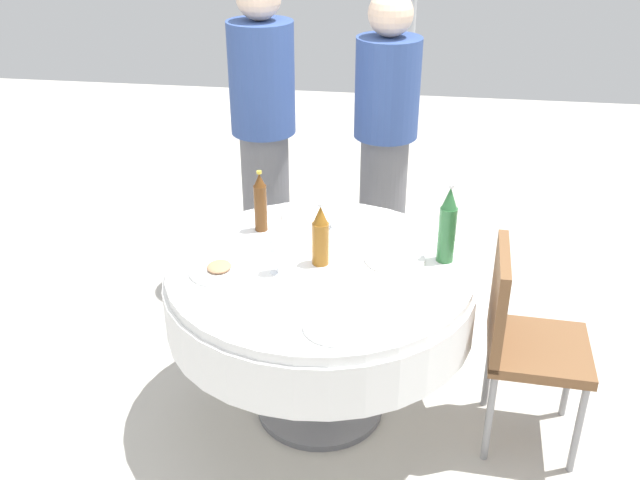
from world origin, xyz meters
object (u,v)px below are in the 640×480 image
wine_glass_west (330,206)px  plate_south (219,270)px  bottle_green_north (447,226)px  bottle_amber_inner (321,236)px  plate_outer (337,326)px  person_inner (385,139)px  bottle_brown_front (260,203)px  wine_glass_mid (277,247)px  plate_east (395,258)px  dining_table (320,297)px  chair_rear (521,333)px  person_north (264,133)px

wine_glass_west → plate_south: wine_glass_west is taller
bottle_green_north → bottle_amber_inner: bottle_green_north is taller
plate_outer → person_inner: 1.63m
bottle_brown_front → person_inner: 1.04m
bottle_amber_inner → wine_glass_mid: size_ratio=1.70×
bottle_amber_inner → plate_east: 0.32m
dining_table → person_inner: (1.20, -0.18, 0.27)m
plate_east → plate_south: (-0.20, 0.68, 0.00)m
chair_rear → person_north: bearing=-128.4°
person_north → person_inner: bearing=-12.8°
wine_glass_west → plate_east: 0.40m
plate_south → chair_rear: chair_rear is taller
plate_south → person_inner: 1.43m
wine_glass_mid → person_inner: (1.28, -0.34, 0.00)m
dining_table → wine_glass_mid: (-0.09, 0.16, 0.26)m
bottle_green_north → chair_rear: (-0.15, -0.32, -0.38)m
wine_glass_mid → wine_glass_west: wine_glass_mid is taller
bottle_amber_inner → chair_rear: bottle_amber_inner is taller
bottle_amber_inner → wine_glass_west: 0.33m
wine_glass_west → chair_rear: size_ratio=0.16×
bottle_green_north → plate_outer: 0.67m
bottle_amber_inner → person_inner: 1.20m
bottle_brown_front → wine_glass_mid: size_ratio=1.77×
wine_glass_west → person_north: bearing=31.6°
wine_glass_mid → plate_east: wine_glass_mid is taller
dining_table → person_north: bearing=23.1°
plate_east → person_inner: size_ratio=0.15×
wine_glass_mid → plate_south: bearing=97.7°
chair_rear → dining_table: bearing=-90.0°
wine_glass_west → plate_south: 0.60m
wine_glass_west → person_inner: bearing=-12.1°
wine_glass_mid → plate_south: size_ratio=0.66×
wine_glass_west → person_north: (0.74, 0.46, 0.06)m
wine_glass_mid → person_north: (1.17, 0.30, 0.05)m
wine_glass_mid → chair_rear: wine_glass_mid is taller
plate_south → person_north: 1.21m
bottle_brown_front → wine_glass_west: (0.06, -0.30, -0.03)m
wine_glass_mid → bottle_amber_inner: bearing=-58.0°
plate_east → plate_south: size_ratio=1.04×
bottle_amber_inner → bottle_brown_front: bearing=49.3°
plate_outer → person_inner: (1.63, -0.06, 0.11)m
plate_outer → person_north: person_north is taller
bottle_amber_inner → dining_table: bearing=171.7°
bottle_amber_inner → plate_outer: bearing=-164.6°
bottle_green_north → bottle_amber_inner: bearing=101.3°
bottle_green_north → plate_east: 0.25m
dining_table → plate_south: plate_south is taller
plate_east → person_north: person_north is taller
dining_table → plate_outer: 0.48m
plate_south → chair_rear: bearing=-86.5°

